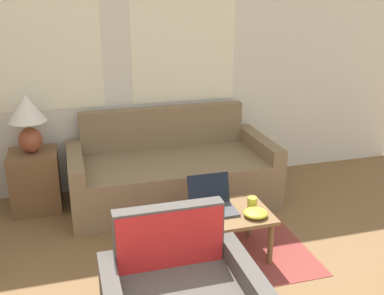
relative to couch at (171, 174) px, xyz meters
name	(u,v)px	position (x,y,z in m)	size (l,w,h in m)	color
wall_back	(125,65)	(-0.35, 0.48, 1.04)	(6.55, 0.06, 2.60)	silver
rug	(197,224)	(0.09, -0.60, -0.27)	(1.52, 2.07, 0.01)	brown
couch	(171,174)	(0.00, 0.00, 0.00)	(1.99, 0.94, 0.88)	#846B4C
side_table	(36,180)	(-1.31, 0.16, 0.02)	(0.45, 0.45, 0.58)	brown
table_lamp	(28,117)	(-1.31, 0.16, 0.65)	(0.34, 0.34, 0.55)	brown
coffee_table	(216,219)	(0.09, -1.13, 0.06)	(0.85, 0.52, 0.38)	brown
laptop	(212,203)	(0.08, -1.06, 0.17)	(0.34, 0.31, 0.26)	#47474C
cup_navy	(252,202)	(0.40, -1.11, 0.15)	(0.08, 0.08, 0.09)	gold
cup_yellow	(190,219)	(-0.15, -1.24, 0.15)	(0.08, 0.08, 0.09)	white
snack_bowl	(256,213)	(0.36, -1.26, 0.14)	(0.19, 0.19, 0.05)	gold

